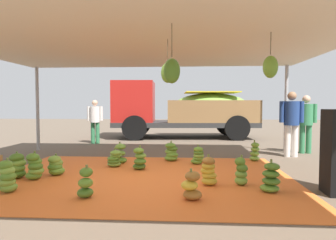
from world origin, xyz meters
name	(u,v)px	position (x,y,z in m)	size (l,w,h in m)	color
ground_plane	(158,153)	(0.00, 3.00, 0.00)	(40.00, 40.00, 0.00)	brown
tarp_orange	(142,177)	(0.00, 0.00, 0.01)	(5.81, 4.36, 0.01)	orange
tent_canopy	(142,44)	(0.02, -0.10, 2.57)	(8.00, 7.00, 2.66)	#9EA0A5
banana_bunch_0	(56,166)	(-1.77, 0.06, 0.20)	(0.45, 0.43, 0.43)	#60932D
banana_bunch_1	(120,154)	(-0.75, 1.35, 0.22)	(0.41, 0.41, 0.52)	#518428
banana_bunch_2	(171,152)	(0.48, 1.75, 0.22)	(0.48, 0.47, 0.50)	#60932D
banana_bunch_3	(255,152)	(2.59, 1.86, 0.23)	(0.32, 0.34, 0.53)	#75A83D
banana_bunch_4	(198,156)	(1.14, 1.34, 0.21)	(0.40, 0.38, 0.47)	#60932D
banana_bunch_6	(115,159)	(-0.78, 0.92, 0.19)	(0.42, 0.40, 0.44)	#75A83D
banana_bunch_7	(17,166)	(-2.42, -0.22, 0.23)	(0.40, 0.40, 0.51)	#518428
banana_bunch_8	(241,172)	(1.83, -0.47, 0.24)	(0.30, 0.29, 0.53)	#75A83D
banana_bunch_9	(7,177)	(-2.02, -1.17, 0.26)	(0.38, 0.38, 0.56)	#6B9E38
banana_bunch_10	(209,172)	(1.26, -0.49, 0.24)	(0.37, 0.39, 0.54)	gold
banana_bunch_11	(86,184)	(-0.67, -1.34, 0.22)	(0.30, 0.34, 0.50)	#477523
banana_bunch_12	(192,186)	(0.95, -1.33, 0.20)	(0.41, 0.38, 0.47)	#996628
banana_bunch_13	(35,167)	(-2.00, -0.33, 0.25)	(0.44, 0.41, 0.54)	#60932D
banana_bunch_14	(140,159)	(-0.16, 0.66, 0.23)	(0.40, 0.43, 0.54)	#477523
banana_bunch_15	(271,178)	(2.24, -0.85, 0.23)	(0.43, 0.41, 0.53)	#60932D
cargo_truck_main	(181,109)	(0.59, 7.13, 1.23)	(6.15, 2.63, 2.40)	#2D2D2D
worker_0	(95,118)	(-2.50, 4.97, 0.93)	(0.58, 0.36, 1.59)	#337A4C
worker_1	(291,119)	(3.71, 2.57, 1.04)	(0.65, 0.40, 1.78)	silver
worker_2	(306,120)	(4.34, 3.20, 0.99)	(0.62, 0.38, 1.70)	#337A4C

